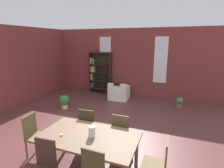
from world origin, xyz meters
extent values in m
plane|color=brown|center=(0.00, 0.00, 0.00)|extent=(11.78, 11.78, 0.00)
cube|color=brown|center=(0.00, 4.59, 1.52)|extent=(8.38, 0.12, 3.03)
cube|color=white|center=(-1.29, 4.52, 1.67)|extent=(0.55, 0.02, 1.97)
cube|color=white|center=(1.29, 4.52, 1.67)|extent=(0.55, 0.02, 1.97)
cube|color=brown|center=(0.57, -0.71, 0.72)|extent=(1.88, 1.08, 0.04)
cylinder|color=brown|center=(-0.26, -1.15, 0.35)|extent=(0.07, 0.07, 0.70)
cylinder|color=brown|center=(-0.26, -0.27, 0.35)|extent=(0.07, 0.07, 0.70)
cylinder|color=brown|center=(1.41, -0.27, 0.35)|extent=(0.07, 0.07, 0.70)
cylinder|color=silver|center=(0.65, -0.71, 0.84)|extent=(0.13, 0.13, 0.21)
cylinder|color=silver|center=(0.11, -0.90, 0.76)|extent=(0.04, 0.04, 0.04)
cylinder|color=silver|center=(0.61, -0.54, 0.76)|extent=(0.04, 0.04, 0.05)
cube|color=brown|center=(1.81, -0.71, 0.45)|extent=(0.41, 0.41, 0.04)
cube|color=brown|center=(2.00, -0.70, 0.70)|extent=(0.04, 0.38, 0.50)
cylinder|color=brown|center=(1.63, -0.53, 0.21)|extent=(0.04, 0.04, 0.43)
cube|color=brown|center=(1.00, 0.13, 0.45)|extent=(0.41, 0.41, 0.04)
cube|color=brown|center=(0.99, -0.05, 0.70)|extent=(0.38, 0.04, 0.50)
cylinder|color=brown|center=(1.18, 0.31, 0.21)|extent=(0.04, 0.04, 0.43)
cylinder|color=brown|center=(0.82, 0.32, 0.21)|extent=(0.04, 0.04, 0.43)
cylinder|color=brown|center=(1.17, -0.05, 0.21)|extent=(0.04, 0.04, 0.43)
cylinder|color=brown|center=(0.81, -0.04, 0.21)|extent=(0.04, 0.04, 0.43)
cube|color=#504122|center=(1.00, -1.36, 0.70)|extent=(0.38, 0.04, 0.50)
cube|color=#373117|center=(0.15, 0.13, 0.45)|extent=(0.43, 0.43, 0.04)
cube|color=#373117|center=(0.17, -0.05, 0.70)|extent=(0.38, 0.06, 0.50)
cylinder|color=#373117|center=(0.32, 0.32, 0.21)|extent=(0.04, 0.04, 0.43)
cylinder|color=#373117|center=(-0.04, 0.30, 0.21)|extent=(0.04, 0.04, 0.43)
cylinder|color=#373117|center=(0.34, -0.04, 0.21)|extent=(0.04, 0.04, 0.43)
cylinder|color=#373117|center=(-0.01, -0.06, 0.21)|extent=(0.04, 0.04, 0.43)
cube|color=brown|center=(-0.66, -0.71, 0.45)|extent=(0.43, 0.43, 0.04)
cube|color=brown|center=(-0.85, -0.72, 0.70)|extent=(0.06, 0.38, 0.50)
cylinder|color=brown|center=(-0.47, -0.87, 0.21)|extent=(0.04, 0.04, 0.43)
cylinder|color=brown|center=(-0.50, -0.52, 0.21)|extent=(0.04, 0.04, 0.43)
cylinder|color=brown|center=(-0.83, -0.90, 0.21)|extent=(0.04, 0.04, 0.43)
cylinder|color=brown|center=(-0.86, -0.54, 0.21)|extent=(0.04, 0.04, 0.43)
cube|color=#402B21|center=(0.14, -1.36, 0.70)|extent=(0.38, 0.06, 0.50)
cube|color=#2D2319|center=(-2.00, 4.34, 0.98)|extent=(0.04, 0.28, 1.96)
cube|color=#2D2319|center=(-0.95, 4.34, 0.98)|extent=(0.04, 0.28, 1.96)
cube|color=#2D2319|center=(-1.48, 4.48, 0.98)|extent=(1.08, 0.01, 1.96)
cube|color=#2D2319|center=(-1.48, 4.34, 0.20)|extent=(1.04, 0.28, 0.04)
cube|color=#8C4C8C|center=(-1.96, 4.34, 0.31)|extent=(0.03, 0.22, 0.19)
cube|color=#33724C|center=(-1.91, 4.34, 0.34)|extent=(0.04, 0.16, 0.24)
cube|color=#4C4C51|center=(-1.86, 4.34, 0.36)|extent=(0.04, 0.20, 0.29)
cube|color=#2D2319|center=(-1.48, 4.34, 0.59)|extent=(1.04, 0.28, 0.04)
cube|color=orange|center=(-1.96, 4.34, 0.76)|extent=(0.04, 0.21, 0.30)
cube|color=white|center=(-1.91, 4.34, 0.76)|extent=(0.03, 0.22, 0.30)
cube|color=#33724C|center=(-1.86, 4.34, 0.74)|extent=(0.03, 0.22, 0.26)
cube|color=#2D2319|center=(-1.48, 4.34, 0.98)|extent=(1.04, 0.28, 0.04)
cube|color=#8C4C8C|center=(-1.96, 4.34, 1.13)|extent=(0.03, 0.22, 0.27)
cube|color=gold|center=(-1.92, 4.34, 1.13)|extent=(0.04, 0.24, 0.27)
cube|color=white|center=(-1.86, 4.34, 1.12)|extent=(0.03, 0.18, 0.25)
cube|color=gold|center=(-1.82, 4.34, 1.16)|extent=(0.04, 0.17, 0.32)
cube|color=orange|center=(-1.77, 4.34, 1.14)|extent=(0.04, 0.17, 0.29)
cube|color=#2D2319|center=(-1.48, 4.34, 1.37)|extent=(1.04, 0.28, 0.04)
cube|color=white|center=(-1.96, 4.34, 1.53)|extent=(0.03, 0.17, 0.29)
cube|color=orange|center=(-1.92, 4.34, 1.50)|extent=(0.03, 0.16, 0.21)
cube|color=#4C4C51|center=(-1.87, 4.34, 1.52)|extent=(0.04, 0.16, 0.26)
cube|color=white|center=(-1.82, 4.34, 1.50)|extent=(0.04, 0.18, 0.23)
cube|color=#284C8C|center=(-1.77, 4.34, 1.50)|extent=(0.04, 0.22, 0.21)
cube|color=#2D2319|center=(-1.48, 4.34, 1.94)|extent=(1.04, 0.28, 0.04)
cube|color=white|center=(-0.29, 3.68, 0.20)|extent=(0.84, 0.84, 0.40)
cube|color=white|center=(-0.27, 3.36, 0.57)|extent=(0.81, 0.21, 0.35)
cube|color=white|center=(0.05, 3.70, 0.48)|extent=(0.16, 0.73, 0.15)
cube|color=white|center=(-0.63, 3.66, 0.48)|extent=(0.16, 0.73, 0.15)
cube|color=#19382D|center=(-0.27, 3.36, 0.71)|extent=(0.29, 0.19, 0.08)
cylinder|color=#9E6042|center=(2.19, 3.52, 0.08)|extent=(0.21, 0.21, 0.16)
sphere|color=#387F42|center=(2.19, 3.52, 0.27)|extent=(0.27, 0.27, 0.27)
cylinder|color=silver|center=(-1.85, 1.88, 0.08)|extent=(0.23, 0.23, 0.16)
sphere|color=#2D6B33|center=(-1.85, 1.88, 0.32)|extent=(0.40, 0.40, 0.40)
camera|label=1|loc=(2.07, -3.38, 2.49)|focal=28.51mm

